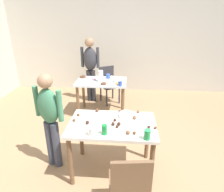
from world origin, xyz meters
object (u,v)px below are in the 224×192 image
(chair_far_table, at_px, (108,82))
(mixing_bowl, at_px, (126,115))
(chair_near_table, at_px, (129,185))
(person_girl_near, at_px, (50,115))
(pitcher_far, at_px, (100,76))
(dining_table_near, at_px, (112,131))
(soda_can, at_px, (104,130))
(person_adult_far, at_px, (90,64))
(dining_table_far, at_px, (101,86))

(chair_far_table, bearing_deg, mixing_bowl, -78.27)
(chair_near_table, height_order, person_girl_near, person_girl_near)
(person_girl_near, distance_m, pitcher_far, 1.70)
(dining_table_near, bearing_deg, soda_can, -105.67)
(dining_table_near, xyz_separation_m, person_adult_far, (-0.72, 2.38, 0.29))
(person_adult_far, relative_size, mixing_bowl, 8.68)
(person_girl_near, xyz_separation_m, pitcher_far, (0.46, 1.63, 0.05))
(dining_table_near, distance_m, mixing_bowl, 0.29)
(mixing_bowl, bearing_deg, person_girl_near, -171.43)
(person_adult_far, bearing_deg, chair_near_table, -73.10)
(person_adult_far, height_order, mixing_bowl, person_adult_far)
(dining_table_far, relative_size, mixing_bowl, 5.80)
(chair_far_table, bearing_deg, person_adult_far, -178.89)
(dining_table_near, relative_size, dining_table_far, 1.08)
(chair_far_table, height_order, person_adult_far, person_adult_far)
(chair_near_table, bearing_deg, soda_can, 121.74)
(chair_far_table, xyz_separation_m, soda_can, (0.22, -2.64, 0.31))
(person_adult_far, bearing_deg, soda_can, -76.20)
(dining_table_far, xyz_separation_m, soda_can, (0.30, -1.97, 0.18))
(dining_table_near, relative_size, chair_far_table, 1.28)
(chair_near_table, distance_m, person_adult_far, 3.28)
(chair_far_table, bearing_deg, person_girl_near, -103.21)
(person_girl_near, bearing_deg, dining_table_near, -2.91)
(mixing_bowl, height_order, pitcher_far, pitcher_far)
(mixing_bowl, distance_m, pitcher_far, 1.58)
(dining_table_near, xyz_separation_m, pitcher_far, (-0.38, 1.67, 0.23))
(person_adult_far, relative_size, pitcher_far, 6.69)
(dining_table_near, xyz_separation_m, mixing_bowl, (0.17, 0.19, 0.14))
(person_adult_far, xyz_separation_m, mixing_bowl, (0.88, -2.18, -0.15))
(chair_near_table, height_order, chair_far_table, same)
(chair_near_table, relative_size, pitcher_far, 3.76)
(dining_table_near, relative_size, pitcher_far, 4.82)
(chair_near_table, bearing_deg, chair_far_table, 99.42)
(person_adult_far, bearing_deg, dining_table_near, -73.25)
(dining_table_near, xyz_separation_m, soda_can, (-0.07, -0.25, 0.17))
(person_girl_near, distance_m, person_adult_far, 2.34)
(pitcher_far, bearing_deg, chair_near_table, -75.83)
(soda_can, bearing_deg, dining_table_near, 74.33)
(dining_table_near, xyz_separation_m, chair_far_table, (-0.29, 2.39, -0.14))
(dining_table_far, relative_size, person_girl_near, 0.75)
(person_girl_near, height_order, pitcher_far, person_girl_near)
(soda_can, bearing_deg, chair_far_table, 94.72)
(chair_far_table, relative_size, pitcher_far, 3.76)
(dining_table_near, distance_m, soda_can, 0.31)
(person_adult_far, xyz_separation_m, pitcher_far, (0.34, -0.70, -0.07))
(pitcher_far, bearing_deg, mixing_bowl, -69.76)
(dining_table_near, height_order, person_girl_near, person_girl_near)
(chair_far_table, relative_size, person_adult_far, 0.56)
(chair_near_table, height_order, soda_can, soda_can)
(chair_far_table, relative_size, mixing_bowl, 4.87)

